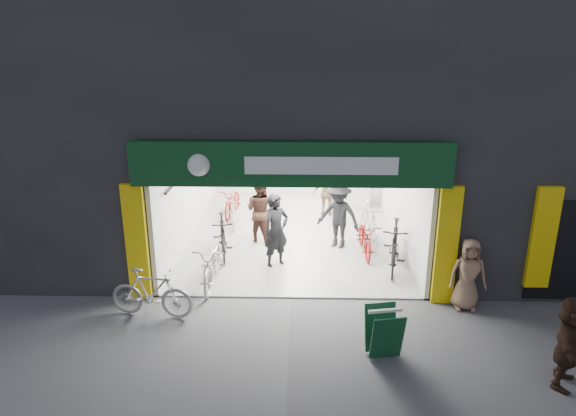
{
  "coord_description": "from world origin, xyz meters",
  "views": [
    {
      "loc": [
        0.19,
        -10.0,
        5.42
      ],
      "look_at": [
        -0.09,
        1.5,
        1.59
      ],
      "focal_mm": 32.0,
      "sensor_mm": 36.0,
      "label": 1
    }
  ],
  "objects_px": {
    "sandwich_board": "(384,331)",
    "bike_left_front": "(213,263)",
    "pedestrian_near": "(468,274)",
    "bike_right_front": "(395,246)",
    "parked_bike": "(151,293)"
  },
  "relations": [
    {
      "from": "parked_bike",
      "to": "pedestrian_near",
      "type": "distance_m",
      "value": 6.5
    },
    {
      "from": "parked_bike",
      "to": "pedestrian_near",
      "type": "relative_size",
      "value": 1.12
    },
    {
      "from": "bike_left_front",
      "to": "bike_right_front",
      "type": "bearing_deg",
      "value": 11.58
    },
    {
      "from": "bike_left_front",
      "to": "pedestrian_near",
      "type": "height_order",
      "value": "pedestrian_near"
    },
    {
      "from": "pedestrian_near",
      "to": "sandwich_board",
      "type": "xyz_separation_m",
      "value": [
        -1.98,
        -1.76,
        -0.28
      ]
    },
    {
      "from": "pedestrian_near",
      "to": "sandwich_board",
      "type": "bearing_deg",
      "value": -135.14
    },
    {
      "from": "bike_left_front",
      "to": "bike_right_front",
      "type": "xyz_separation_m",
      "value": [
        4.3,
        0.92,
        0.08
      ]
    },
    {
      "from": "bike_right_front",
      "to": "parked_bike",
      "type": "relative_size",
      "value": 1.15
    },
    {
      "from": "bike_left_front",
      "to": "sandwich_board",
      "type": "distance_m",
      "value": 4.43
    },
    {
      "from": "parked_bike",
      "to": "sandwich_board",
      "type": "distance_m",
      "value": 4.67
    },
    {
      "from": "bike_left_front",
      "to": "sandwich_board",
      "type": "height_order",
      "value": "bike_left_front"
    },
    {
      "from": "bike_right_front",
      "to": "parked_bike",
      "type": "bearing_deg",
      "value": -143.92
    },
    {
      "from": "bike_left_front",
      "to": "sandwich_board",
      "type": "relative_size",
      "value": 2.2
    },
    {
      "from": "sandwich_board",
      "to": "bike_left_front",
      "type": "bearing_deg",
      "value": 131.93
    },
    {
      "from": "bike_left_front",
      "to": "parked_bike",
      "type": "relative_size",
      "value": 1.13
    }
  ]
}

